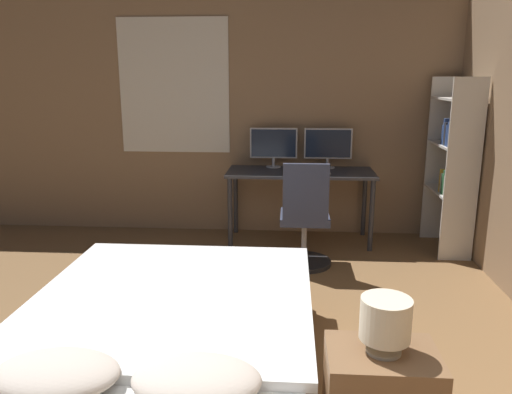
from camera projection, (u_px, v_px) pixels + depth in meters
wall_back at (261, 112)px, 5.51m from camera, size 12.00×0.08×2.70m
bed at (170, 341)px, 2.88m from camera, size 1.62×2.02×0.57m
bedside_lamp at (385, 320)px, 2.10m from camera, size 0.22×0.22×0.25m
desk at (300, 180)px, 5.26m from camera, size 1.54×0.63×0.77m
monitor_left at (274, 145)px, 5.41m from camera, size 0.51×0.16×0.43m
monitor_right at (328, 145)px, 5.37m from camera, size 0.51×0.16×0.43m
keyboard at (301, 174)px, 5.04m from camera, size 0.35×0.13×0.02m
computer_mouse at (327, 173)px, 5.02m from camera, size 0.07×0.05×0.04m
office_chair at (305, 225)px, 4.60m from camera, size 0.52×0.52×1.00m
bookshelf at (454, 157)px, 4.90m from camera, size 0.32×0.73×1.74m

